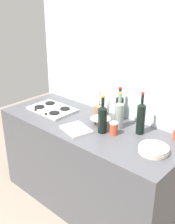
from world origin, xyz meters
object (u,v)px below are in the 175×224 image
object	(u,v)px
condiment_jar_front	(113,128)
mixing_bowl	(100,121)
plate_stack	(154,149)
wine_bottle_mid_right	(119,114)
wine_bottle_rightmost	(102,118)
utensil_crock	(99,110)
wine_bottle_mid_left	(119,107)
cutting_board	(76,129)
stovetop_hob	(52,109)
wine_bottle_leftmost	(141,118)

from	to	relation	value
condiment_jar_front	mixing_bowl	bearing A→B (deg)	160.15
plate_stack	mixing_bowl	size ratio (longest dim) A/B	1.24
wine_bottle_mid_right	condiment_jar_front	xyz separation A→B (m)	(0.04, -0.13, -0.08)
wine_bottle_rightmost	utensil_crock	distance (m)	0.36
wine_bottle_mid_left	wine_bottle_mid_right	world-z (taller)	wine_bottle_mid_right
wine_bottle_mid_right	wine_bottle_rightmost	world-z (taller)	wine_bottle_rightmost
cutting_board	wine_bottle_mid_left	bearing A→B (deg)	70.48
stovetop_hob	condiment_jar_front	distance (m)	0.79
wine_bottle_mid_left	wine_bottle_rightmost	distance (m)	0.30
plate_stack	utensil_crock	distance (m)	0.79
stovetop_hob	wine_bottle_mid_right	bearing A→B (deg)	10.56
wine_bottle_mid_left	cutting_board	xyz separation A→B (m)	(-0.15, -0.42, -0.12)
wine_bottle_mid_left	wine_bottle_mid_right	size ratio (longest dim) A/B	0.98
wine_bottle_mid_left	condiment_jar_front	world-z (taller)	wine_bottle_mid_left
stovetop_hob	mixing_bowl	world-z (taller)	mixing_bowl
wine_bottle_mid_left	utensil_crock	xyz separation A→B (m)	(-0.21, -0.05, -0.07)
stovetop_hob	wine_bottle_mid_right	xyz separation A→B (m)	(0.74, 0.14, 0.12)
wine_bottle_rightmost	utensil_crock	size ratio (longest dim) A/B	1.09
cutting_board	utensil_crock	bearing A→B (deg)	99.31
plate_stack	utensil_crock	size ratio (longest dim) A/B	0.74
mixing_bowl	utensil_crock	bearing A→B (deg)	134.37
wine_bottle_mid_left	wine_bottle_rightmost	world-z (taller)	wine_bottle_rightmost
plate_stack	cutting_board	size ratio (longest dim) A/B	0.90
wine_bottle_leftmost	wine_bottle_rightmost	world-z (taller)	wine_bottle_leftmost
condiment_jar_front	cutting_board	bearing A→B (deg)	-151.18
mixing_bowl	condiment_jar_front	size ratio (longest dim) A/B	1.67
stovetop_hob	mixing_bowl	bearing A→B (deg)	7.69
plate_stack	mixing_bowl	xyz separation A→B (m)	(-0.61, 0.10, 0.01)
wine_bottle_mid_right	wine_bottle_rightmost	distance (m)	0.18
utensil_crock	condiment_jar_front	distance (m)	0.41
stovetop_hob	wine_bottle_leftmost	size ratio (longest dim) A/B	1.25
wine_bottle_rightmost	plate_stack	bearing A→B (deg)	0.39
condiment_jar_front	stovetop_hob	bearing A→B (deg)	-179.74
wine_bottle_rightmost	utensil_crock	world-z (taller)	wine_bottle_rightmost
plate_stack	wine_bottle_rightmost	world-z (taller)	wine_bottle_rightmost
wine_bottle_mid_left	utensil_crock	bearing A→B (deg)	-167.71
plate_stack	wine_bottle_mid_right	size ratio (longest dim) A/B	0.69
stovetop_hob	wine_bottle_mid_left	bearing A→B (deg)	22.53
wine_bottle_mid_right	mixing_bowl	size ratio (longest dim) A/B	1.80
wine_bottle_leftmost	cutting_board	world-z (taller)	wine_bottle_leftmost
utensil_crock	wine_bottle_mid_left	bearing A→B (deg)	12.29
wine_bottle_mid_right	stovetop_hob	bearing A→B (deg)	-169.44
wine_bottle_mid_right	mixing_bowl	xyz separation A→B (m)	(-0.16, -0.06, -0.10)
condiment_jar_front	wine_bottle_mid_left	bearing A→B (deg)	117.19
utensil_crock	cutting_board	xyz separation A→B (m)	(0.06, -0.38, -0.05)
mixing_bowl	condiment_jar_front	bearing A→B (deg)	-19.85
stovetop_hob	wine_bottle_leftmost	world-z (taller)	wine_bottle_leftmost
wine_bottle_mid_left	cutting_board	bearing A→B (deg)	-109.52
wine_bottle_rightmost	cutting_board	world-z (taller)	wine_bottle_rightmost
wine_bottle_leftmost	condiment_jar_front	size ratio (longest dim) A/B	3.33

